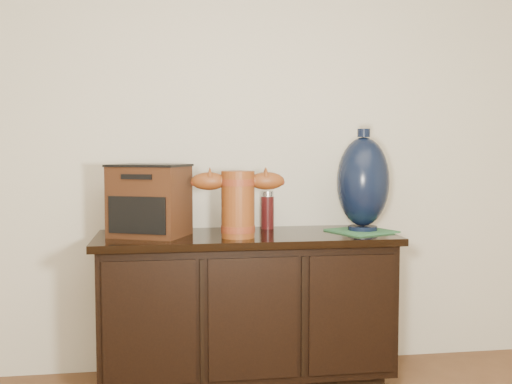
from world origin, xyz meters
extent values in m
plane|color=beige|center=(0.00, 2.50, 1.30)|extent=(4.50, 0.00, 4.50)
cube|color=black|center=(0.00, 2.23, 0.04)|extent=(1.29, 0.45, 0.08)
cube|color=black|center=(0.00, 2.23, 0.40)|extent=(1.40, 0.50, 0.64)
cube|color=black|center=(0.00, 2.23, 0.74)|extent=(1.46, 0.56, 0.03)
cube|color=black|center=(-0.47, 1.97, 0.40)|extent=(0.41, 0.01, 0.56)
cube|color=black|center=(0.00, 1.97, 0.40)|extent=(0.41, 0.01, 0.56)
cube|color=black|center=(0.47, 1.97, 0.40)|extent=(0.41, 0.01, 0.56)
cylinder|color=brown|center=(-0.05, 2.12, 0.91)|extent=(0.17, 0.17, 0.32)
cylinder|color=#4B180E|center=(-0.05, 2.12, 0.80)|extent=(0.17, 0.17, 0.03)
cylinder|color=#4B180E|center=(-0.05, 2.12, 1.02)|extent=(0.17, 0.17, 0.03)
ellipsoid|color=brown|center=(-0.19, 2.12, 1.02)|extent=(0.17, 0.09, 0.08)
ellipsoid|color=brown|center=(0.08, 2.11, 1.02)|extent=(0.17, 0.09, 0.08)
cube|color=#3A1D0E|center=(-0.47, 2.23, 0.92)|extent=(0.42, 0.38, 0.33)
cube|color=black|center=(-0.52, 2.11, 0.87)|extent=(0.27, 0.12, 0.17)
cube|color=black|center=(-0.47, 2.23, 1.10)|extent=(0.43, 0.39, 0.01)
cube|color=#316D3E|center=(0.59, 2.22, 0.76)|extent=(0.36, 0.36, 0.01)
cylinder|color=black|center=(0.60, 2.22, 0.77)|extent=(0.15, 0.15, 0.02)
ellipsoid|color=black|center=(0.60, 2.22, 1.01)|extent=(0.34, 0.34, 0.45)
cylinder|color=black|center=(0.60, 2.22, 1.25)|extent=(0.06, 0.06, 0.04)
cylinder|color=#601012|center=(0.14, 2.41, 0.84)|extent=(0.07, 0.07, 0.17)
cylinder|color=silver|center=(0.14, 2.41, 0.94)|extent=(0.06, 0.06, 0.03)
camera|label=1|loc=(-0.39, -0.68, 1.17)|focal=42.00mm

